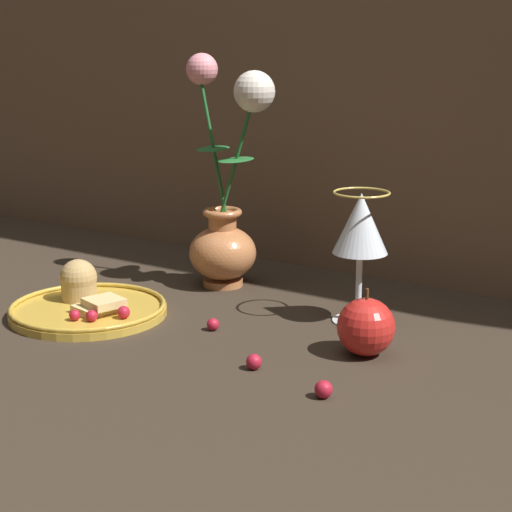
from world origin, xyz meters
The scene contains 8 objects.
ground_plane centered at (0.00, 0.00, 0.00)m, with size 2.40×2.40×0.00m, color #33281E.
vase centered at (-0.08, 0.13, 0.11)m, with size 0.15×0.10×0.33m.
plate_with_pastries centered at (-0.16, -0.07, 0.01)m, with size 0.21×0.21×0.07m.
wine_glass centered at (0.15, 0.10, 0.12)m, with size 0.07×0.07×0.17m.
apple_beside_vase centered at (0.21, -0.01, 0.03)m, with size 0.07×0.07×0.08m.
berry_near_plate centered at (0.23, -0.14, 0.01)m, with size 0.02×0.02×0.02m, color #AD192D.
berry_front_center centered at (0.02, -0.03, 0.01)m, with size 0.02×0.02×0.02m, color #AD192D.
berry_by_glass_stem centered at (0.13, -0.11, 0.01)m, with size 0.02×0.02×0.02m, color #AD192D.
Camera 1 is at (0.61, -0.84, 0.35)m, focal length 60.00 mm.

